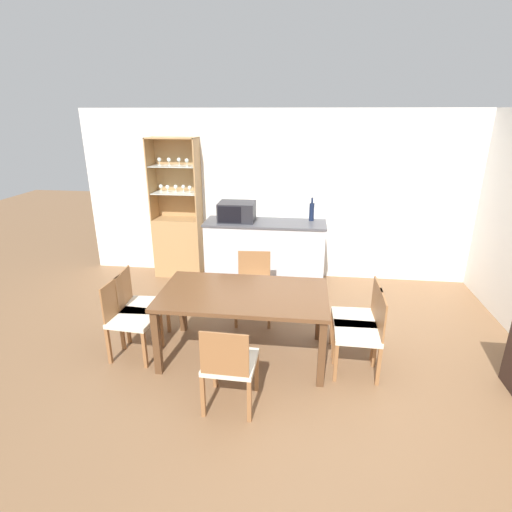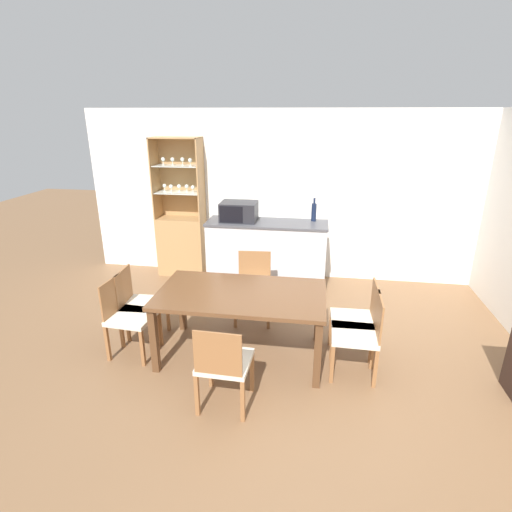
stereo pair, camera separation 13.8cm
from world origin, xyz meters
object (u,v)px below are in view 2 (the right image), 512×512
(dining_chair_side_left_near, at_px, (129,316))
(dining_chair_head_near, at_px, (224,363))
(dining_chair_side_left_far, at_px, (140,304))
(dining_chair_side_right_near, at_px, (359,334))
(dining_table, at_px, (241,300))
(display_cabinet, at_px, (182,236))
(microwave, at_px, (239,211))
(wine_bottle, at_px, (314,212))
(dining_chair_side_right_far, at_px, (357,320))
(dining_chair_head_far, at_px, (254,286))

(dining_chair_side_left_near, bearing_deg, dining_chair_head_near, 64.89)
(dining_chair_side_left_far, bearing_deg, dining_chair_side_right_near, 80.14)
(dining_table, relative_size, dining_chair_head_near, 2.04)
(dining_table, relative_size, dining_chair_side_left_far, 2.04)
(dining_table, bearing_deg, display_cabinet, 122.44)
(microwave, xyz_separation_m, wine_bottle, (1.04, 0.15, -0.00))
(display_cabinet, xyz_separation_m, dining_chair_side_left_far, (0.17, -2.02, -0.19))
(dining_chair_side_right_far, distance_m, dining_chair_side_left_far, 2.40)
(dining_table, relative_size, wine_bottle, 5.30)
(dining_chair_head_near, xyz_separation_m, wine_bottle, (0.69, 2.67, 0.73))
(dining_chair_head_far, height_order, dining_chair_side_left_far, same)
(dining_chair_side_left_near, bearing_deg, dining_chair_side_right_near, 94.29)
(dining_chair_side_left_near, distance_m, wine_bottle, 2.84)
(dining_chair_side_right_near, xyz_separation_m, dining_chair_head_near, (-1.20, -0.68, 0.00))
(dining_chair_side_right_far, xyz_separation_m, microwave, (-1.55, 1.55, 0.73))
(display_cabinet, distance_m, dining_chair_side_left_far, 2.04)
(dining_table, distance_m, dining_chair_side_left_near, 1.23)
(dining_chair_head_near, distance_m, dining_chair_side_left_near, 1.38)
(dining_chair_head_far, distance_m, dining_chair_side_left_near, 1.54)
(dining_chair_side_right_near, bearing_deg, dining_chair_side_left_near, 91.18)
(dining_table, relative_size, dining_chair_side_right_near, 2.04)
(dining_table, xyz_separation_m, dining_chair_head_far, (-0.00, 0.82, -0.21))
(dining_chair_head_far, relative_size, wine_bottle, 2.60)
(microwave, bearing_deg, wine_bottle, 7.92)
(dining_chair_side_left_far, bearing_deg, display_cabinet, -178.06)
(dining_chair_side_left_far, relative_size, wine_bottle, 2.60)
(dining_table, height_order, dining_chair_head_far, dining_chair_head_far)
(dining_chair_head_far, bearing_deg, dining_table, 86.02)
(dining_chair_side_right_near, height_order, dining_chair_side_left_near, same)
(dining_table, bearing_deg, dining_chair_side_left_near, -173.24)
(dining_table, distance_m, dining_chair_side_right_near, 1.23)
(dining_chair_head_far, xyz_separation_m, dining_chair_head_near, (0.00, -1.64, 0.00))
(display_cabinet, bearing_deg, dining_chair_side_left_near, -85.69)
(dining_chair_head_near, xyz_separation_m, microwave, (-0.35, 2.52, 0.73))
(dining_table, distance_m, dining_chair_head_far, 0.85)
(dining_chair_side_right_far, height_order, microwave, microwave)
(dining_chair_side_right_near, distance_m, microwave, 2.52)
(dining_chair_side_right_far, xyz_separation_m, wine_bottle, (-0.51, 1.70, 0.73))
(dining_chair_head_far, bearing_deg, dining_chair_side_right_far, 146.54)
(display_cabinet, height_order, dining_chair_side_left_far, display_cabinet)
(dining_chair_side_right_far, bearing_deg, wine_bottle, 15.33)
(dining_chair_side_left_near, bearing_deg, wine_bottle, 140.82)
(dining_chair_head_far, distance_m, wine_bottle, 1.44)
(dining_table, distance_m, microwave, 1.81)
(dining_chair_head_far, height_order, microwave, microwave)
(display_cabinet, xyz_separation_m, wine_bottle, (2.07, -0.32, 0.55))
(dining_table, xyz_separation_m, dining_chair_side_left_near, (-1.20, -0.14, -0.21))
(dining_chair_head_near, bearing_deg, display_cabinet, 116.68)
(dining_table, distance_m, dining_chair_side_right_far, 1.23)
(wine_bottle, bearing_deg, dining_chair_side_left_near, -133.58)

